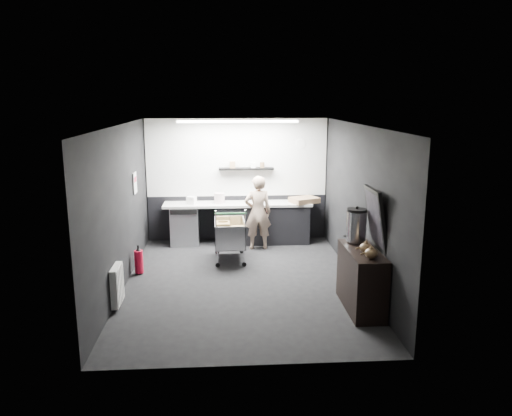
{
  "coord_description": "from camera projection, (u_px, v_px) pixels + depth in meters",
  "views": [
    {
      "loc": [
        -0.3,
        -8.17,
        3.14
      ],
      "look_at": [
        0.27,
        0.4,
        1.23
      ],
      "focal_mm": 35.0,
      "sensor_mm": 36.0,
      "label": 1
    }
  ],
  "objects": [
    {
      "name": "floor",
      "position": [
        242.0,
        282.0,
        8.66
      ],
      "size": [
        5.5,
        5.5,
        0.0
      ],
      "primitive_type": "plane",
      "color": "black",
      "rests_on": "ground"
    },
    {
      "name": "ceiling_strip",
      "position": [
        238.0,
        122.0,
        9.88
      ],
      "size": [
        2.4,
        0.2,
        0.04
      ],
      "primitive_type": "cube",
      "color": "white",
      "rests_on": "ceiling"
    },
    {
      "name": "person",
      "position": [
        258.0,
        213.0,
        10.43
      ],
      "size": [
        0.6,
        0.42,
        1.56
      ],
      "primitive_type": "imported",
      "rotation": [
        0.0,
        0.0,
        3.23
      ],
      "color": "beige",
      "rests_on": "floor"
    },
    {
      "name": "pink_tub",
      "position": [
        219.0,
        198.0,
        10.77
      ],
      "size": [
        0.22,
        0.22,
        0.22
      ],
      "primitive_type": "cylinder",
      "color": "beige",
      "rests_on": "prep_counter"
    },
    {
      "name": "wall_left",
      "position": [
        121.0,
        208.0,
        8.23
      ],
      "size": [
        0.0,
        5.5,
        5.5
      ],
      "primitive_type": "plane",
      "rotation": [
        1.57,
        0.0,
        1.57
      ],
      "color": "black",
      "rests_on": "floor"
    },
    {
      "name": "wall_front",
      "position": [
        251.0,
        258.0,
        5.68
      ],
      "size": [
        5.5,
        0.0,
        5.5
      ],
      "primitive_type": "plane",
      "rotation": [
        -1.57,
        0.0,
        0.0
      ],
      "color": "black",
      "rests_on": "floor"
    },
    {
      "name": "ceiling",
      "position": [
        241.0,
        125.0,
        8.07
      ],
      "size": [
        5.5,
        5.5,
        0.0
      ],
      "primitive_type": "plane",
      "rotation": [
        3.14,
        0.0,
        0.0
      ],
      "color": "silver",
      "rests_on": "wall_back"
    },
    {
      "name": "wall_back",
      "position": [
        237.0,
        180.0,
        11.04
      ],
      "size": [
        5.5,
        0.0,
        5.5
      ],
      "primitive_type": "plane",
      "rotation": [
        1.57,
        0.0,
        0.0
      ],
      "color": "black",
      "rests_on": "floor"
    },
    {
      "name": "radiator",
      "position": [
        117.0,
        285.0,
        7.58
      ],
      "size": [
        0.1,
        0.5,
        0.6
      ],
      "primitive_type": "cube",
      "color": "white",
      "rests_on": "wall_left"
    },
    {
      "name": "cardboard_box",
      "position": [
        304.0,
        200.0,
        10.85
      ],
      "size": [
        0.69,
        0.62,
        0.11
      ],
      "primitive_type": "cube",
      "rotation": [
        0.0,
        0.0,
        0.41
      ],
      "color": "#8E6C4B",
      "rests_on": "prep_counter"
    },
    {
      "name": "sideboard",
      "position": [
        362.0,
        271.0,
        7.49
      ],
      "size": [
        0.53,
        1.24,
        1.85
      ],
      "color": "black",
      "rests_on": "floor"
    },
    {
      "name": "prep_counter",
      "position": [
        244.0,
        223.0,
        10.92
      ],
      "size": [
        3.2,
        0.61,
        0.9
      ],
      "color": "black",
      "rests_on": "floor"
    },
    {
      "name": "poster_red_band",
      "position": [
        135.0,
        179.0,
        9.44
      ],
      "size": [
        0.02,
        0.22,
        0.1
      ],
      "primitive_type": "cube",
      "color": "red",
      "rests_on": "poster"
    },
    {
      "name": "poster",
      "position": [
        135.0,
        183.0,
        9.46
      ],
      "size": [
        0.02,
        0.3,
        0.4
      ],
      "primitive_type": "cube",
      "color": "silver",
      "rests_on": "wall_left"
    },
    {
      "name": "dado_panel",
      "position": [
        237.0,
        217.0,
        11.21
      ],
      "size": [
        3.95,
        0.02,
        1.0
      ],
      "primitive_type": "cube",
      "color": "black",
      "rests_on": "wall_back"
    },
    {
      "name": "fire_extinguisher",
      "position": [
        139.0,
        261.0,
        9.01
      ],
      "size": [
        0.16,
        0.16,
        0.52
      ],
      "color": "red",
      "rests_on": "floor"
    },
    {
      "name": "kitchen_wall_panel",
      "position": [
        237.0,
        158.0,
        10.91
      ],
      "size": [
        3.95,
        0.02,
        1.7
      ],
      "primitive_type": "cube",
      "color": "silver",
      "rests_on": "wall_back"
    },
    {
      "name": "wall_right",
      "position": [
        359.0,
        205.0,
        8.49
      ],
      "size": [
        0.0,
        5.5,
        5.5
      ],
      "primitive_type": "plane",
      "rotation": [
        1.57,
        0.0,
        -1.57
      ],
      "color": "black",
      "rests_on": "floor"
    },
    {
      "name": "white_container",
      "position": [
        191.0,
        200.0,
        10.69
      ],
      "size": [
        0.22,
        0.2,
        0.16
      ],
      "primitive_type": "cube",
      "rotation": [
        0.0,
        0.0,
        -0.42
      ],
      "color": "white",
      "rests_on": "prep_counter"
    },
    {
      "name": "shopping_cart",
      "position": [
        230.0,
        235.0,
        9.74
      ],
      "size": [
        0.6,
        0.98,
        1.08
      ],
      "color": "silver",
      "rests_on": "floor"
    },
    {
      "name": "floating_shelf",
      "position": [
        246.0,
        169.0,
        10.87
      ],
      "size": [
        1.2,
        0.22,
        0.04
      ],
      "primitive_type": "cube",
      "color": "black",
      "rests_on": "wall_back"
    },
    {
      "name": "wall_clock",
      "position": [
        301.0,
        144.0,
        10.93
      ],
      "size": [
        0.2,
        0.03,
        0.2
      ],
      "primitive_type": "cylinder",
      "rotation": [
        1.57,
        0.0,
        0.0
      ],
      "color": "white",
      "rests_on": "wall_back"
    }
  ]
}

